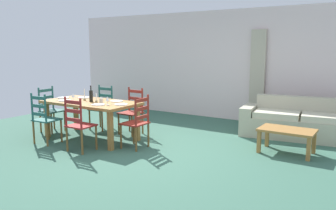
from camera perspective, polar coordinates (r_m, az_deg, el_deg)
name	(u,v)px	position (r m, az deg, el deg)	size (l,w,h in m)	color
ground_plane	(155,151)	(6.02, -2.24, -7.74)	(9.60, 9.60, 0.02)	#355E4C
wall_far	(231,65)	(8.67, 10.43, 6.53)	(9.60, 0.16, 2.70)	silver
curtain_panel_left	(257,77)	(8.30, 14.71, 4.52)	(0.35, 0.08, 2.20)	#B6AB93
dining_table	(91,106)	(6.82, -12.79, -0.11)	(1.90, 0.96, 0.75)	#9D6B35
dining_chair_near_left	(45,119)	(6.75, -19.92, -2.15)	(0.44, 0.42, 0.96)	#215851
dining_chair_near_right	(79,124)	(6.06, -14.66, -3.16)	(0.43, 0.41, 0.96)	maroon
dining_chair_far_left	(102,107)	(7.67, -10.90, -0.41)	(0.44, 0.42, 0.96)	#235A52
dining_chair_far_right	(132,111)	(7.13, -6.01, -1.03)	(0.43, 0.41, 0.96)	maroon
dining_chair_head_west	(50,109)	(7.73, -19.04, -0.69)	(0.41, 0.43, 0.96)	#245751
dining_chair_head_east	(137,122)	(6.08, -5.21, -2.85)	(0.40, 0.42, 0.96)	maroon
dinner_plate_near_left	(65,101)	(6.97, -16.88, 0.71)	(0.24, 0.24, 0.02)	white
fork_near_left	(60,100)	(7.09, -17.66, 0.76)	(0.02, 0.17, 0.01)	silver
dinner_plate_near_right	(98,105)	(6.32, -11.58, 0.06)	(0.24, 0.24, 0.02)	white
fork_near_right	(92,104)	(6.42, -12.54, 0.12)	(0.02, 0.17, 0.01)	silver
dinner_plate_far_left	(84,98)	(7.30, -13.89, 1.22)	(0.24, 0.24, 0.02)	white
fork_far_left	(79,97)	(7.41, -14.69, 1.26)	(0.02, 0.17, 0.01)	silver
dinner_plate_far_right	(117,101)	(6.68, -8.58, 0.64)	(0.24, 0.24, 0.02)	white
fork_far_right	(111,101)	(6.78, -9.53, 0.70)	(0.02, 0.17, 0.01)	silver
dinner_plate_head_west	(63,98)	(7.38, -17.06, 1.17)	(0.24, 0.24, 0.02)	white
fork_head_west	(59,97)	(7.50, -17.80, 1.21)	(0.02, 0.17, 0.01)	silver
dinner_plate_head_east	(121,104)	(6.28, -7.83, 0.10)	(0.24, 0.24, 0.02)	white
fork_head_east	(115,104)	(6.38, -8.85, 0.17)	(0.02, 0.17, 0.01)	silver
wine_bottle	(91,96)	(6.73, -12.73, 1.53)	(0.07, 0.07, 0.32)	black
wine_glass_near_left	(73,95)	(6.91, -15.56, 1.55)	(0.06, 0.06, 0.16)	white
wine_glass_near_right	(107,99)	(6.28, -10.10, 0.99)	(0.06, 0.06, 0.16)	white
coffee_cup_primary	(101,100)	(6.59, -11.10, 0.77)	(0.07, 0.07, 0.09)	beige
candle_tall	(85,97)	(6.94, -13.76, 1.28)	(0.05, 0.05, 0.23)	#998C66
candle_short	(96,100)	(6.63, -11.87, 0.81)	(0.05, 0.05, 0.17)	#998C66
couch	(301,123)	(7.32, 21.26, -2.85)	(2.37, 1.12, 0.80)	#B1AC91
coffee_table	(287,133)	(6.14, 19.25, -4.41)	(0.90, 0.56, 0.42)	#9D6B35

